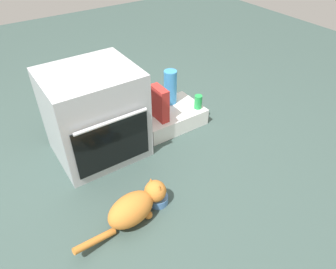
# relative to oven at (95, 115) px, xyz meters

# --- Properties ---
(ground) EXTENTS (8.00, 8.00, 0.00)m
(ground) POSITION_rel_oven_xyz_m (-0.02, -0.43, -0.34)
(ground) COLOR #384C47
(oven) EXTENTS (0.63, 0.60, 0.68)m
(oven) POSITION_rel_oven_xyz_m (0.00, 0.00, 0.00)
(oven) COLOR #B7BABF
(oven) RESTS_ON ground
(pantry_cabinet) EXTENTS (0.56, 0.39, 0.14)m
(pantry_cabinet) POSITION_rel_oven_xyz_m (0.65, 0.00, -0.27)
(pantry_cabinet) COLOR white
(pantry_cabinet) RESTS_ON ground
(food_bowl) EXTENTS (0.13, 0.13, 0.08)m
(food_bowl) POSITION_rel_oven_xyz_m (0.09, -0.69, -0.31)
(food_bowl) COLOR #4C7AB7
(food_bowl) RESTS_ON ground
(cat) EXTENTS (0.65, 0.24, 0.21)m
(cat) POSITION_rel_oven_xyz_m (-0.08, -0.72, -0.23)
(cat) COLOR #C6752D
(cat) RESTS_ON ground
(cereal_box) EXTENTS (0.07, 0.18, 0.28)m
(cereal_box) POSITION_rel_oven_xyz_m (0.52, -0.06, -0.06)
(cereal_box) COLOR #B72D28
(cereal_box) RESTS_ON pantry_cabinet
(soda_can) EXTENTS (0.07, 0.07, 0.12)m
(soda_can) POSITION_rel_oven_xyz_m (0.87, -0.11, -0.14)
(soda_can) COLOR green
(soda_can) RESTS_ON pantry_cabinet
(water_bottle) EXTENTS (0.11, 0.11, 0.30)m
(water_bottle) POSITION_rel_oven_xyz_m (0.72, 0.10, -0.05)
(water_bottle) COLOR #388CD1
(water_bottle) RESTS_ON pantry_cabinet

